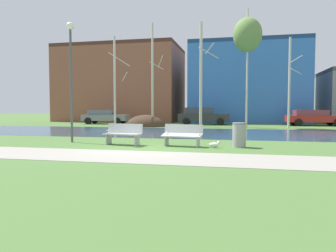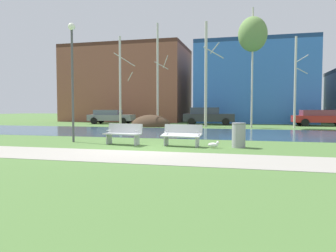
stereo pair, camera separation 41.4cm
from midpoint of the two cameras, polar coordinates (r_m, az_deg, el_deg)
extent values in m
plane|color=#476B33|center=(21.71, 2.74, -0.84)|extent=(120.00, 120.00, 0.00)
cube|color=gray|center=(10.30, -8.57, -5.33)|extent=(60.00, 2.56, 0.01)
cube|color=#2D475B|center=(20.12, 1.96, -1.15)|extent=(80.00, 8.44, 0.01)
ellipsoid|color=#423021|center=(26.81, -4.38, -0.08)|extent=(3.40, 2.58, 1.94)
cube|color=#B2B5B7|center=(13.44, -9.04, -1.44)|extent=(1.65, 0.66, 0.05)
cube|color=#B2B5B7|center=(13.67, -8.49, -0.43)|extent=(1.60, 0.27, 0.40)
cube|color=#B2B5B7|center=(13.83, -11.31, -2.26)|extent=(0.09, 0.43, 0.45)
cube|color=#B2B5B7|center=(13.21, -6.40, -2.47)|extent=(0.09, 0.43, 0.45)
cylinder|color=#B2B5B7|center=(13.77, -11.41, -0.77)|extent=(0.07, 0.28, 0.04)
cylinder|color=#B2B5B7|center=(13.15, -6.48, -0.91)|extent=(0.07, 0.28, 0.04)
cube|color=#B2B5B7|center=(12.73, 1.52, -1.65)|extent=(1.65, 0.67, 0.15)
cube|color=#B2B5B7|center=(12.98, 1.90, -0.59)|extent=(1.60, 0.27, 0.40)
cube|color=#B2B5B7|center=(13.02, -1.15, -2.54)|extent=(0.09, 0.43, 0.45)
cube|color=#B2B5B7|center=(12.63, 4.44, -2.73)|extent=(0.09, 0.43, 0.45)
cylinder|color=#B2B5B7|center=(12.96, -1.22, -0.95)|extent=(0.07, 0.28, 0.04)
cylinder|color=#B2B5B7|center=(12.56, 4.40, -1.09)|extent=(0.07, 0.28, 0.04)
cylinder|color=gray|center=(12.74, 11.62, -1.58)|extent=(0.52, 0.52, 0.96)
torus|color=#545557|center=(12.71, 11.64, 0.45)|extent=(0.54, 0.54, 0.04)
ellipsoid|color=white|center=(12.43, 7.22, -3.32)|extent=(0.39, 0.17, 0.17)
sphere|color=white|center=(12.41, 8.03, -2.93)|extent=(0.12, 0.12, 0.12)
cone|color=gold|center=(12.40, 8.34, -2.94)|extent=(0.07, 0.04, 0.04)
cylinder|color=gold|center=(12.40, 7.29, -3.66)|extent=(0.01, 0.01, 0.10)
cylinder|color=gold|center=(12.47, 7.32, -3.62)|extent=(0.01, 0.01, 0.10)
cylinder|color=#4C4C51|center=(14.99, -17.58, 6.73)|extent=(0.10, 0.10, 4.98)
sphere|color=white|center=(15.39, -17.75, 16.59)|extent=(0.32, 0.32, 0.32)
cylinder|color=beige|center=(29.22, -9.85, 7.90)|extent=(0.19, 0.19, 7.90)
cylinder|color=beige|center=(29.46, -8.10, 8.69)|extent=(1.04, 1.47, 0.68)
cylinder|color=beige|center=(28.41, -9.05, 11.59)|extent=(1.46, 1.42, 1.05)
cylinder|color=beige|center=(28.30, -3.19, 9.09)|extent=(0.18, 0.18, 8.87)
cylinder|color=beige|center=(28.69, -1.79, 11.35)|extent=(0.72, 1.01, 0.96)
cylinder|color=beige|center=(27.77, -2.49, 10.68)|extent=(1.00, 0.98, 0.60)
cylinder|color=beige|center=(26.87, 5.42, 9.08)|extent=(0.23, 0.23, 8.58)
cylinder|color=beige|center=(27.55, 6.96, 13.52)|extent=(0.91, 1.28, 0.72)
cylinder|color=beige|center=(26.28, 6.83, 12.77)|extent=(1.47, 1.43, 0.78)
cylinder|color=beige|center=(25.94, 13.42, 9.91)|extent=(0.14, 0.14, 9.20)
ellipsoid|color=#668947|center=(26.37, 13.50, 15.48)|extent=(2.20, 2.20, 2.64)
cylinder|color=beige|center=(26.51, 20.33, 7.21)|extent=(0.17, 0.17, 6.95)
cylinder|color=beige|center=(27.14, 21.41, 11.02)|extent=(0.74, 1.05, 0.42)
cylinder|color=beige|center=(26.21, 21.43, 9.00)|extent=(0.90, 0.88, 0.39)
cube|color=slate|center=(31.62, -11.38, 1.46)|extent=(4.48, 2.10, 0.57)
cube|color=slate|center=(31.72, -11.98, 2.39)|extent=(2.55, 1.74, 0.46)
cylinder|color=black|center=(32.03, -8.43, 1.00)|extent=(0.66, 0.27, 0.64)
cylinder|color=black|center=(30.34, -9.37, 0.87)|extent=(0.66, 0.27, 0.64)
cylinder|color=black|center=(32.95, -13.22, 1.01)|extent=(0.66, 0.27, 0.64)
cylinder|color=black|center=(31.31, -14.39, 0.88)|extent=(0.66, 0.27, 0.64)
cube|color=#282B30|center=(29.62, 5.93, 1.50)|extent=(4.71, 2.15, 0.68)
cube|color=#2F3648|center=(29.62, 5.23, 2.73)|extent=(2.68, 1.77, 0.58)
cylinder|color=black|center=(30.51, 8.83, 0.89)|extent=(0.66, 0.27, 0.64)
cylinder|color=black|center=(28.72, 8.88, 0.75)|extent=(0.66, 0.27, 0.64)
cylinder|color=black|center=(30.62, 3.15, 0.93)|extent=(0.66, 0.27, 0.64)
cylinder|color=black|center=(28.83, 2.85, 0.79)|extent=(0.66, 0.27, 0.64)
cube|color=maroon|center=(30.39, 24.27, 1.18)|extent=(4.83, 2.12, 0.57)
cube|color=brown|center=(30.27, 23.61, 2.18)|extent=(2.75, 1.75, 0.48)
cylinder|color=black|center=(31.70, 26.51, 0.68)|extent=(0.66, 0.27, 0.64)
cylinder|color=black|center=(30.85, 21.03, 0.74)|extent=(0.66, 0.27, 0.64)
cylinder|color=black|center=(29.15, 21.80, 0.59)|extent=(0.66, 0.27, 0.64)
cube|color=brown|center=(39.11, -8.53, 7.01)|extent=(13.94, 8.38, 8.31)
cube|color=#4E2C21|center=(39.64, -8.58, 13.31)|extent=(13.94, 8.38, 0.40)
cube|color=#3870C6|center=(36.42, 13.56, 7.00)|extent=(11.91, 8.64, 8.01)
cube|color=navy|center=(36.95, 13.65, 13.52)|extent=(11.91, 8.64, 0.40)
camera|label=1|loc=(0.21, -90.87, -0.05)|focal=34.32mm
camera|label=2|loc=(0.21, 89.13, 0.05)|focal=34.32mm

